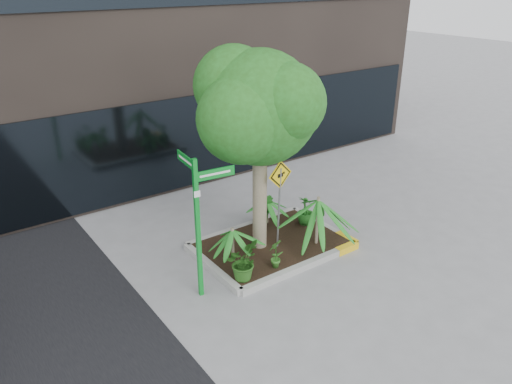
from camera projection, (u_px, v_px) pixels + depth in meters
ground at (273, 257)px, 11.10m from camera, size 80.00×80.00×0.00m
planter at (273, 244)px, 11.38m from camera, size 3.35×2.36×0.15m
tree at (259, 108)px, 9.99m from camera, size 3.02×2.68×4.53m
palm_front at (318, 200)px, 10.92m from camera, size 1.29×1.29×1.43m
palm_left at (232, 230)px, 10.39m from camera, size 0.87×0.87×0.96m
palm_back at (267, 200)px, 12.02m from camera, size 0.74×0.74×0.83m
shrub_a at (242, 262)px, 9.91m from camera, size 0.96×0.96×0.75m
shrub_b at (305, 210)px, 12.09m from camera, size 0.46×0.46×0.72m
shrub_c at (276, 253)px, 10.31m from camera, size 0.48×0.48×0.65m
shrub_d at (264, 209)px, 12.03m from camera, size 0.65×0.65×0.84m
street_sign_post at (199, 213)px, 9.16m from camera, size 0.84×0.87×2.83m
cattle_sign at (280, 190)px, 10.63m from camera, size 0.63×0.11×2.07m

